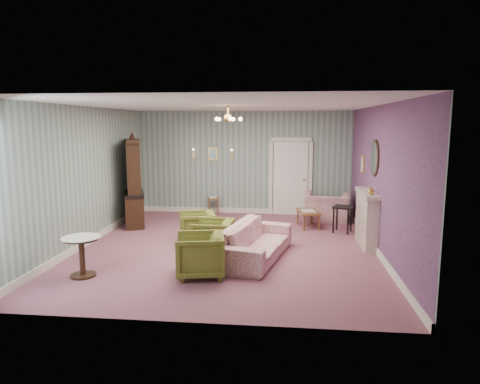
# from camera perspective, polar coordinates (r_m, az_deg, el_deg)

# --- Properties ---
(floor) EXTENTS (7.00, 7.00, 0.00)m
(floor) POSITION_cam_1_polar(r_m,az_deg,el_deg) (9.06, -1.54, -7.26)
(floor) COLOR #8C5263
(floor) RESTS_ON ground
(ceiling) EXTENTS (7.00, 7.00, 0.00)m
(ceiling) POSITION_cam_1_polar(r_m,az_deg,el_deg) (8.71, -1.62, 11.39)
(ceiling) COLOR white
(ceiling) RESTS_ON ground
(wall_back) EXTENTS (6.00, 0.00, 6.00)m
(wall_back) POSITION_cam_1_polar(r_m,az_deg,el_deg) (12.23, 0.60, 3.88)
(wall_back) COLOR slate
(wall_back) RESTS_ON ground
(wall_front) EXTENTS (6.00, 0.00, 6.00)m
(wall_front) POSITION_cam_1_polar(r_m,az_deg,el_deg) (5.36, -6.53, -2.69)
(wall_front) COLOR slate
(wall_front) RESTS_ON ground
(wall_left) EXTENTS (0.00, 7.00, 7.00)m
(wall_left) POSITION_cam_1_polar(r_m,az_deg,el_deg) (9.63, -19.57, 2.00)
(wall_left) COLOR slate
(wall_left) RESTS_ON ground
(wall_right) EXTENTS (0.00, 7.00, 7.00)m
(wall_right) POSITION_cam_1_polar(r_m,az_deg,el_deg) (8.88, 17.99, 1.54)
(wall_right) COLOR slate
(wall_right) RESTS_ON ground
(wall_right_floral) EXTENTS (0.00, 7.00, 7.00)m
(wall_right_floral) POSITION_cam_1_polar(r_m,az_deg,el_deg) (8.88, 17.89, 1.54)
(wall_right_floral) COLOR #B3598D
(wall_right_floral) RESTS_ON ground
(door) EXTENTS (1.12, 0.12, 2.16)m
(door) POSITION_cam_1_polar(r_m,az_deg,el_deg) (12.17, 6.68, 2.04)
(door) COLOR white
(door) RESTS_ON floor
(olive_chair_a) EXTENTS (0.87, 0.90, 0.80)m
(olive_chair_a) POSITION_cam_1_polar(r_m,az_deg,el_deg) (7.30, -5.34, -8.02)
(olive_chair_a) COLOR brown
(olive_chair_a) RESTS_ON floor
(olive_chair_b) EXTENTS (0.73, 0.78, 0.76)m
(olive_chair_b) POSITION_cam_1_polar(r_m,az_deg,el_deg) (8.48, -3.64, -5.74)
(olive_chair_b) COLOR brown
(olive_chair_b) RESTS_ON floor
(olive_chair_c) EXTENTS (0.86, 0.89, 0.75)m
(olive_chair_c) POSITION_cam_1_polar(r_m,az_deg,el_deg) (9.30, -5.70, -4.49)
(olive_chair_c) COLOR brown
(olive_chair_c) RESTS_ON floor
(sofa_chintz) EXTENTS (1.16, 2.37, 0.89)m
(sofa_chintz) POSITION_cam_1_polar(r_m,az_deg,el_deg) (8.21, 2.14, -5.74)
(sofa_chintz) COLOR #9E4060
(sofa_chintz) RESTS_ON floor
(wingback_chair) EXTENTS (1.22, 0.87, 1.00)m
(wingback_chair) POSITION_cam_1_polar(r_m,az_deg,el_deg) (11.52, 11.43, -1.37)
(wingback_chair) COLOR #9E4060
(wingback_chair) RESTS_ON floor
(dresser) EXTENTS (0.94, 1.46, 2.30)m
(dresser) POSITION_cam_1_polar(r_m,az_deg,el_deg) (11.16, -13.96, 1.57)
(dresser) COLOR black
(dresser) RESTS_ON floor
(fireplace) EXTENTS (0.30, 1.40, 1.16)m
(fireplace) POSITION_cam_1_polar(r_m,az_deg,el_deg) (9.39, 16.40, -3.40)
(fireplace) COLOR beige
(fireplace) RESTS_ON floor
(mantel_vase) EXTENTS (0.15, 0.15, 0.15)m
(mantel_vase) POSITION_cam_1_polar(r_m,az_deg,el_deg) (8.88, 16.91, 0.18)
(mantel_vase) COLOR gold
(mantel_vase) RESTS_ON fireplace
(oval_mirror) EXTENTS (0.04, 0.76, 0.84)m
(oval_mirror) POSITION_cam_1_polar(r_m,az_deg,el_deg) (9.23, 17.35, 4.33)
(oval_mirror) COLOR white
(oval_mirror) RESTS_ON wall_right
(framed_print) EXTENTS (0.04, 0.34, 0.42)m
(framed_print) POSITION_cam_1_polar(r_m,az_deg,el_deg) (10.57, 15.93, 3.56)
(framed_print) COLOR gold
(framed_print) RESTS_ON wall_right
(coffee_table) EXTENTS (0.61, 0.89, 0.42)m
(coffee_table) POSITION_cam_1_polar(r_m,az_deg,el_deg) (10.83, 8.99, -3.53)
(coffee_table) COLOR brown
(coffee_table) RESTS_ON floor
(side_table_black) EXTENTS (0.54, 0.54, 0.63)m
(side_table_black) POSITION_cam_1_polar(r_m,az_deg,el_deg) (10.45, 13.38, -3.53)
(side_table_black) COLOR black
(side_table_black) RESTS_ON floor
(pedestal_table) EXTENTS (0.80, 0.80, 0.69)m
(pedestal_table) POSITION_cam_1_polar(r_m,az_deg,el_deg) (7.73, -20.16, -8.02)
(pedestal_table) COLOR black
(pedestal_table) RESTS_ON floor
(nesting_table) EXTENTS (0.37, 0.44, 0.53)m
(nesting_table) POSITION_cam_1_polar(r_m,az_deg,el_deg) (12.15, -3.53, -1.81)
(nesting_table) COLOR brown
(nesting_table) RESTS_ON floor
(gilt_mirror_back) EXTENTS (0.28, 0.06, 0.36)m
(gilt_mirror_back) POSITION_cam_1_polar(r_m,az_deg,el_deg) (12.29, -3.62, 5.05)
(gilt_mirror_back) COLOR gold
(gilt_mirror_back) RESTS_ON wall_back
(sconce_left) EXTENTS (0.16, 0.12, 0.30)m
(sconce_left) POSITION_cam_1_polar(r_m,az_deg,el_deg) (12.37, -6.16, 5.04)
(sconce_left) COLOR gold
(sconce_left) RESTS_ON wall_back
(sconce_right) EXTENTS (0.16, 0.12, 0.30)m
(sconce_right) POSITION_cam_1_polar(r_m,az_deg,el_deg) (12.19, -1.07, 5.04)
(sconce_right) COLOR gold
(sconce_right) RESTS_ON wall_back
(chandelier) EXTENTS (0.56, 0.56, 0.36)m
(chandelier) POSITION_cam_1_polar(r_m,az_deg,el_deg) (8.70, -1.61, 9.61)
(chandelier) COLOR gold
(chandelier) RESTS_ON ceiling
(burgundy_cushion) EXTENTS (0.41, 0.28, 0.39)m
(burgundy_cushion) POSITION_cam_1_polar(r_m,az_deg,el_deg) (11.38, 11.24, -1.61)
(burgundy_cushion) COLOR maroon
(burgundy_cushion) RESTS_ON wingback_chair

